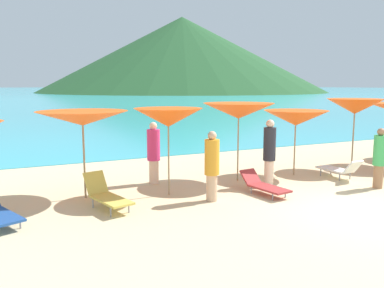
% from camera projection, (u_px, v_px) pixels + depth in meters
% --- Properties ---
extents(ground_plane, '(50.00, 100.00, 0.30)m').
position_uv_depth(ground_plane, '(182.00, 153.00, 18.18)').
color(ground_plane, beige).
extents(ocean_water, '(650.00, 440.00, 0.02)m').
position_uv_depth(ocean_water, '(15.00, 90.00, 213.54)').
color(ocean_water, '#38B7CC').
rests_on(ocean_water, ground_plane).
extents(headland_hill, '(110.82, 110.82, 28.90)m').
position_uv_depth(headland_hill, '(182.00, 55.00, 157.54)').
color(headland_hill, '#235128').
rests_on(headland_hill, ground_plane).
extents(umbrella_1, '(2.38, 2.38, 2.24)m').
position_uv_depth(umbrella_1, '(83.00, 118.00, 10.08)').
color(umbrella_1, '#9E7F59').
rests_on(umbrella_1, ground_plane).
extents(umbrella_2, '(1.92, 1.92, 2.29)m').
position_uv_depth(umbrella_2, '(168.00, 118.00, 10.36)').
color(umbrella_2, '#9E7F59').
rests_on(umbrella_2, ground_plane).
extents(umbrella_3, '(2.22, 2.22, 2.35)m').
position_uv_depth(umbrella_3, '(239.00, 111.00, 11.94)').
color(umbrella_3, '#9E7F59').
rests_on(umbrella_3, ground_plane).
extents(umbrella_4, '(2.07, 2.07, 2.09)m').
position_uv_depth(umbrella_4, '(296.00, 118.00, 12.74)').
color(umbrella_4, '#9E7F59').
rests_on(umbrella_4, ground_plane).
extents(umbrella_5, '(2.05, 2.05, 2.42)m').
position_uv_depth(umbrella_5, '(355.00, 106.00, 13.65)').
color(umbrella_5, '#9E7F59').
rests_on(umbrella_5, ground_plane).
extents(lounge_chair_1, '(0.89, 1.65, 0.78)m').
position_uv_depth(lounge_chair_1, '(106.00, 195.00, 9.46)').
color(lounge_chair_1, '#D8BF4C').
rests_on(lounge_chair_1, ground_plane).
extents(lounge_chair_2, '(0.60, 1.45, 0.67)m').
position_uv_depth(lounge_chair_2, '(340.00, 169.00, 12.46)').
color(lounge_chair_2, white).
rests_on(lounge_chair_2, ground_plane).
extents(lounge_chair_7, '(0.73, 1.56, 0.56)m').
position_uv_depth(lounge_chair_7, '(264.00, 185.00, 10.70)').
color(lounge_chair_7, '#A53333').
rests_on(lounge_chair_7, ground_plane).
extents(beachgoer_0, '(0.38, 0.38, 1.82)m').
position_uv_depth(beachgoer_0, '(154.00, 152.00, 11.76)').
color(beachgoer_0, beige).
rests_on(beachgoer_0, ground_plane).
extents(beachgoer_1, '(0.37, 0.37, 1.77)m').
position_uv_depth(beachgoer_1, '(212.00, 165.00, 9.97)').
color(beachgoer_1, '#DBAA84').
rests_on(beachgoer_1, ground_plane).
extents(beachgoer_2, '(0.35, 0.35, 1.70)m').
position_uv_depth(beachgoer_2, '(379.00, 157.00, 11.24)').
color(beachgoer_2, '#A3704C').
rests_on(beachgoer_2, ground_plane).
extents(beachgoer_3, '(0.35, 0.35, 1.91)m').
position_uv_depth(beachgoer_3, '(269.00, 151.00, 11.55)').
color(beachgoer_3, beige).
rests_on(beachgoer_3, ground_plane).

